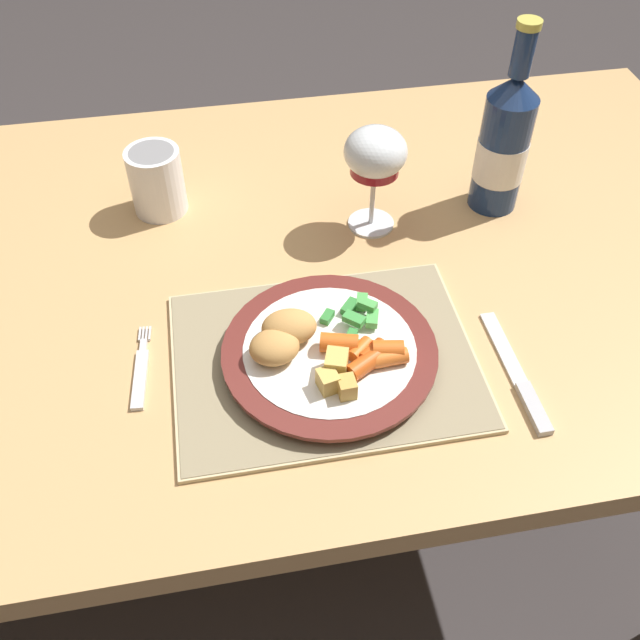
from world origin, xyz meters
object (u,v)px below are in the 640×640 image
at_px(dining_table, 269,306).
at_px(fork, 141,373).
at_px(drinking_cup, 156,180).
at_px(dinner_plate, 330,353).
at_px(table_knife, 520,381).
at_px(bottle, 504,144).
at_px(wine_glass, 375,157).

distance_m(dining_table, fork, 0.26).
bearing_deg(drinking_cup, dining_table, -46.54).
distance_m(dinner_plate, table_knife, 0.22).
xyz_separation_m(dinner_plate, bottle, (0.29, 0.26, 0.08)).
xyz_separation_m(dinner_plate, table_knife, (0.21, -0.07, -0.01)).
bearing_deg(fork, table_knife, -11.90).
height_order(dinner_plate, fork, dinner_plate).
relative_size(bottle, drinking_cup, 2.83).
bearing_deg(wine_glass, fork, -145.77).
bearing_deg(bottle, table_knife, -104.24).
relative_size(dinner_plate, table_knife, 1.36).
bearing_deg(fork, drinking_cup, 84.01).
xyz_separation_m(fork, drinking_cup, (0.03, 0.31, 0.05)).
distance_m(dinner_plate, bottle, 0.40).
height_order(table_knife, bottle, bottle).
height_order(bottle, drinking_cup, bottle).
bearing_deg(table_knife, bottle, 75.76).
relative_size(table_knife, drinking_cup, 1.92).
bearing_deg(bottle, fork, -154.97).
bearing_deg(wine_glass, drinking_cup, 162.81).
relative_size(table_knife, bottle, 0.68).
xyz_separation_m(table_knife, drinking_cup, (-0.40, 0.40, 0.05)).
bearing_deg(table_knife, wine_glass, 108.25).
bearing_deg(dinner_plate, table_knife, -18.11).
bearing_deg(dinner_plate, bottle, 41.65).
relative_size(fork, table_knife, 0.68).
relative_size(dining_table, fork, 11.69).
bearing_deg(bottle, dinner_plate, -138.35).
relative_size(dinner_plate, wine_glass, 1.64).
bearing_deg(bottle, drinking_cup, 171.33).
height_order(dinner_plate, drinking_cup, drinking_cup).
bearing_deg(dining_table, dinner_plate, -75.04).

